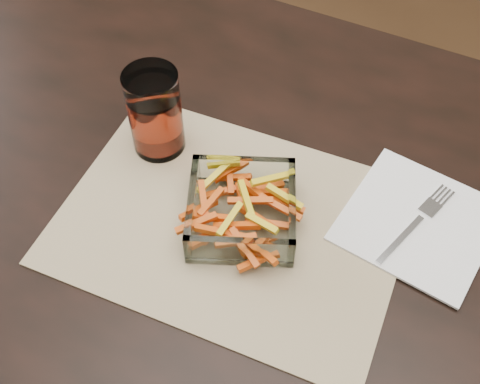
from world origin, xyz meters
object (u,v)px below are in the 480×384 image
at_px(glass_bowl, 242,212).
at_px(tumbler, 155,115).
at_px(dining_table, 297,265).
at_px(fork, 417,221).

xyz_separation_m(glass_bowl, tumbler, (-0.17, 0.07, 0.04)).
distance_m(dining_table, fork, 0.18).
distance_m(dining_table, glass_bowl, 0.14).
bearing_deg(glass_bowl, tumbler, 157.29).
height_order(dining_table, glass_bowl, glass_bowl).
height_order(dining_table, tumbler, tumbler).
relative_size(dining_table, fork, 9.91).
distance_m(glass_bowl, tumbler, 0.19).
xyz_separation_m(tumbler, fork, (0.38, 0.03, -0.06)).
relative_size(dining_table, glass_bowl, 8.84).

